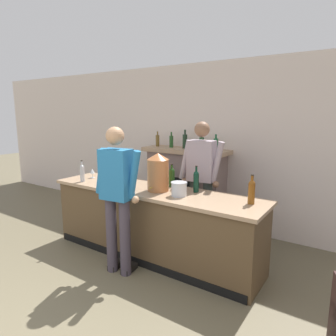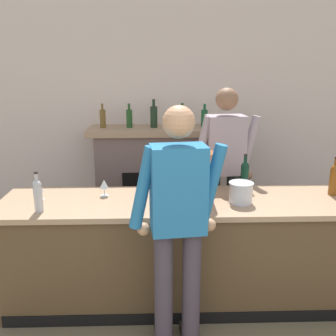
{
  "view_description": "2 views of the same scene",
  "coord_description": "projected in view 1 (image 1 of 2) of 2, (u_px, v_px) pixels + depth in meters",
  "views": [
    {
      "loc": [
        2.09,
        -0.67,
        1.94
      ],
      "look_at": [
        -0.31,
        2.91,
        1.14
      ],
      "focal_mm": 32.0,
      "sensor_mm": 36.0,
      "label": 1
    },
    {
      "loc": [
        -0.44,
        -0.5,
        2.03
      ],
      "look_at": [
        -0.34,
        2.82,
        1.1
      ],
      "focal_mm": 40.0,
      "sensor_mm": 36.0,
      "label": 2
    }
  ],
  "objects": [
    {
      "name": "wine_bottle_riesling_slim",
      "position": [
        82.0,
        172.0,
        4.37
      ],
      "size": [
        0.07,
        0.07,
        0.31
      ],
      "color": "#B5B6BC",
      "rests_on": "bar_counter"
    },
    {
      "name": "ice_bucket_steel",
      "position": [
        179.0,
        189.0,
        3.63
      ],
      "size": [
        0.2,
        0.2,
        0.17
      ],
      "color": "silver",
      "rests_on": "bar_counter"
    },
    {
      "name": "wine_glass_mid_counter",
      "position": [
        121.0,
        174.0,
        4.41
      ],
      "size": [
        0.07,
        0.07,
        0.14
      ],
      "color": "silver",
      "rests_on": "bar_counter"
    },
    {
      "name": "wine_bottle_chardonnay_pale",
      "position": [
        196.0,
        181.0,
        3.79
      ],
      "size": [
        0.07,
        0.07,
        0.34
      ],
      "color": "black",
      "rests_on": "bar_counter"
    },
    {
      "name": "wine_bottle_burgundy_dark",
      "position": [
        252.0,
        191.0,
        3.3
      ],
      "size": [
        0.08,
        0.08,
        0.33
      ],
      "color": "brown",
      "rests_on": "bar_counter"
    },
    {
      "name": "person_customer",
      "position": [
        117.0,
        195.0,
        3.52
      ],
      "size": [
        0.66,
        0.34,
        1.78
      ],
      "color": "#413843",
      "rests_on": "ground_plane"
    },
    {
      "name": "wine_glass_by_dispenser",
      "position": [
        92.0,
        171.0,
        4.62
      ],
      "size": [
        0.07,
        0.07,
        0.15
      ],
      "color": "silver",
      "rests_on": "bar_counter"
    },
    {
      "name": "fireplace_stone",
      "position": [
        186.0,
        186.0,
        5.16
      ],
      "size": [
        1.5,
        0.52,
        1.65
      ],
      "color": "slate",
      "rests_on": "ground_plane"
    },
    {
      "name": "wall_back_panel",
      "position": [
        217.0,
        147.0,
        5.0
      ],
      "size": [
        12.0,
        0.07,
        2.75
      ],
      "color": "silver",
      "rests_on": "ground_plane"
    },
    {
      "name": "wine_bottle_merlot_tall",
      "position": [
        172.0,
        176.0,
        4.08
      ],
      "size": [
        0.08,
        0.08,
        0.31
      ],
      "color": "#204918",
      "rests_on": "bar_counter"
    },
    {
      "name": "person_bartender",
      "position": [
        201.0,
        180.0,
        4.16
      ],
      "size": [
        0.66,
        0.33,
        1.82
      ],
      "color": "#35403C",
      "rests_on": "ground_plane"
    },
    {
      "name": "copper_dispenser",
      "position": [
        158.0,
        172.0,
        3.84
      ],
      "size": [
        0.28,
        0.32,
        0.49
      ],
      "color": "#B76939",
      "rests_on": "bar_counter"
    },
    {
      "name": "bar_counter",
      "position": [
        153.0,
        223.0,
        4.05
      ],
      "size": [
        3.04,
        0.74,
        0.94
      ],
      "color": "brown",
      "rests_on": "ground_plane"
    }
  ]
}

